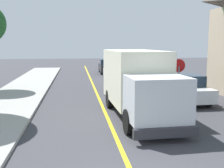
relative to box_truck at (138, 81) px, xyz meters
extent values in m
cube|color=gold|center=(-1.50, 2.58, -1.76)|extent=(0.16, 56.00, 0.01)
cube|color=#F2EDCC|center=(-0.03, 0.73, 0.13)|extent=(2.60, 5.09, 2.60)
cube|color=silver|center=(0.11, -2.76, -0.32)|extent=(2.36, 2.09, 1.70)
cube|color=#1E2D3D|center=(0.15, -3.66, 0.06)|extent=(2.04, 0.16, 0.75)
cube|color=#2D2D33|center=(0.16, -3.84, -1.35)|extent=(2.41, 0.30, 0.36)
cylinder|color=black|center=(1.15, -2.52, -1.27)|extent=(0.34, 1.01, 1.00)
cylinder|color=black|center=(-0.94, -2.61, -1.27)|extent=(0.34, 1.01, 1.00)
cylinder|color=black|center=(0.97, 2.03, -1.27)|extent=(0.34, 1.01, 1.00)
cylinder|color=black|center=(-1.13, 1.94, -1.27)|extent=(0.34, 1.01, 1.00)
cube|color=#4C564C|center=(1.10, 6.53, -1.12)|extent=(2.00, 4.48, 0.76)
cube|color=#1E2D3D|center=(1.09, 6.68, -0.42)|extent=(1.66, 1.87, 0.64)
cylinder|color=black|center=(1.95, 5.16, -1.45)|extent=(0.25, 0.65, 0.64)
cylinder|color=black|center=(0.38, 5.09, -1.45)|extent=(0.25, 0.65, 0.64)
cylinder|color=black|center=(1.83, 7.98, -1.45)|extent=(0.25, 0.65, 0.64)
cylinder|color=black|center=(0.25, 7.90, -1.45)|extent=(0.25, 0.65, 0.64)
cube|color=silver|center=(0.76, 12.89, -1.12)|extent=(1.82, 4.41, 0.76)
cube|color=#1E2D3D|center=(0.76, 13.04, -0.42)|extent=(1.59, 1.81, 0.64)
cylinder|color=black|center=(1.56, 11.49, -1.45)|extent=(0.22, 0.64, 0.64)
cylinder|color=black|center=(-0.02, 11.48, -1.45)|extent=(0.22, 0.64, 0.64)
cylinder|color=black|center=(1.54, 14.31, -1.45)|extent=(0.22, 0.64, 0.64)
cylinder|color=black|center=(-0.04, 14.30, -1.45)|extent=(0.22, 0.64, 0.64)
cube|color=black|center=(0.79, 19.58, -1.12)|extent=(1.85, 4.42, 0.76)
cube|color=#1E2D3D|center=(0.79, 19.73, -0.42)|extent=(1.61, 1.82, 0.64)
cylinder|color=black|center=(1.56, 18.16, -1.45)|extent=(0.23, 0.64, 0.64)
cylinder|color=black|center=(-0.01, 18.18, -1.45)|extent=(0.23, 0.64, 0.64)
cylinder|color=black|center=(1.60, 20.97, -1.45)|extent=(0.23, 0.64, 0.64)
cylinder|color=black|center=(0.02, 20.99, -1.45)|extent=(0.23, 0.64, 0.64)
cube|color=silver|center=(3.70, 2.93, -1.12)|extent=(1.92, 4.45, 0.76)
cube|color=#1E2D3D|center=(3.71, 2.78, -0.42)|extent=(1.63, 1.84, 0.64)
cylinder|color=black|center=(2.88, 4.32, -1.45)|extent=(0.24, 0.65, 0.64)
cylinder|color=black|center=(4.46, 4.36, -1.45)|extent=(0.24, 0.65, 0.64)
cylinder|color=black|center=(2.95, 1.50, -1.45)|extent=(0.24, 0.65, 0.64)
cylinder|color=black|center=(4.53, 1.54, -1.45)|extent=(0.24, 0.65, 0.64)
cylinder|color=gray|center=(3.08, 2.57, -0.67)|extent=(0.08, 0.08, 2.20)
cylinder|color=red|center=(3.08, 2.60, 0.48)|extent=(0.76, 0.03, 0.76)
cylinder|color=white|center=(3.08, 2.62, 0.48)|extent=(0.80, 0.02, 0.80)
camera|label=1|loc=(-2.97, -12.75, 1.77)|focal=43.64mm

